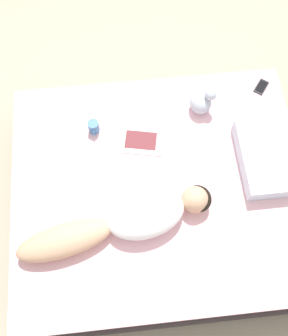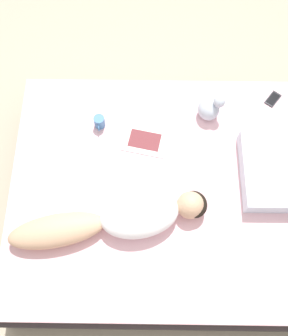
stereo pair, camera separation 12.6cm
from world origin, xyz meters
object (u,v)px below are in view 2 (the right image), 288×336
Objects in this scene: coffee_mug at (99,122)px; cell_phone at (273,99)px; person at (120,218)px; open_magazine at (148,128)px.

cell_phone is at bearing 100.51° from coffee_mug.
person reaches higher than coffee_mug.
cell_phone is (-0.99, 1.14, -0.09)m from person.
cell_phone is at bearing 119.27° from person.
person is at bearing 13.62° from coffee_mug.
open_magazine is at bearing 154.58° from person.
cell_phone is (-0.26, 0.96, 0.00)m from open_magazine.
person is 0.75m from open_magazine.
person is 11.52× the size of coffee_mug.
cell_phone is at bearing 117.20° from open_magazine.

